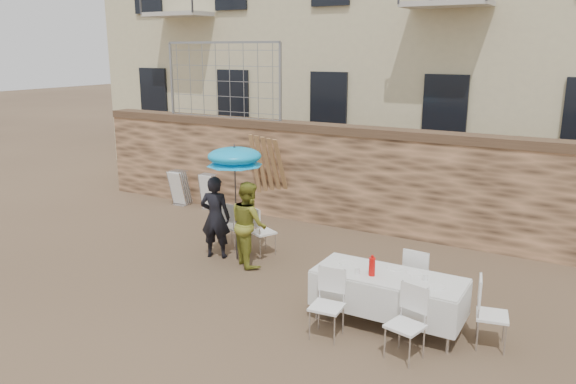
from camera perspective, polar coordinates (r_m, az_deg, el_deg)
The scene contains 17 objects.
ground at distance 8.87m, azimuth -9.52°, elevation -11.57°, with size 80.00×80.00×0.00m, color brown.
stone_wall at distance 12.56m, azimuth 4.76°, elevation 1.64°, with size 13.00×0.50×2.20m, color #866143.
chain_link_fence at distance 13.81m, azimuth -6.63°, elevation 11.13°, with size 3.20×0.06×1.80m, color gray, non-canonical shape.
man_suit at distance 10.61m, azimuth -7.38°, elevation -2.55°, with size 0.57×0.38×1.57m, color black.
woman_dress at distance 10.20m, azimuth -4.01°, elevation -3.23°, with size 0.76×0.59×1.55m, color #A9AC34.
umbrella at distance 10.19m, azimuth -5.45°, elevation 3.29°, with size 1.02×1.02×2.02m.
couple_chair_left at distance 11.12m, azimuth -5.63°, elevation -3.36°, with size 0.48×0.48×0.96m, color white, non-canonical shape.
couple_chair_right at distance 10.75m, azimuth -2.58°, elevation -3.93°, with size 0.48×0.48×0.96m, color white, non-canonical shape.
banquet_table at distance 8.09m, azimuth 10.21°, elevation -8.54°, with size 2.10×0.85×0.78m.
soda_bottle at distance 7.96m, azimuth 8.53°, elevation -7.52°, with size 0.09×0.09×0.26m, color red.
table_chair_front_left at distance 7.77m, azimuth 3.96°, elevation -11.38°, with size 0.48×0.48×0.96m, color white, non-canonical shape.
table_chair_front_right at distance 7.41m, azimuth 11.83°, elevation -13.00°, with size 0.48×0.48×0.96m, color white, non-canonical shape.
table_chair_back at distance 8.84m, azimuth 13.15°, elevation -8.44°, with size 0.48×0.48×0.96m, color white, non-canonical shape.
table_chair_side at distance 7.99m, azimuth 20.06°, elevation -11.52°, with size 0.48×0.48×0.96m, color white, non-canonical shape.
chair_stack_left at distance 14.50m, azimuth -10.63°, elevation 0.57°, with size 0.46×0.40×0.92m, color white, non-canonical shape.
chair_stack_right at distance 13.95m, azimuth -7.81°, elevation 0.14°, with size 0.46×0.32×0.92m, color white, non-canonical shape.
wood_planks at distance 12.99m, azimuth -2.08°, elevation 1.66°, with size 0.70×0.20×2.00m, color #A37749, non-canonical shape.
Camera 1 is at (5.15, -6.12, 3.84)m, focal length 35.00 mm.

